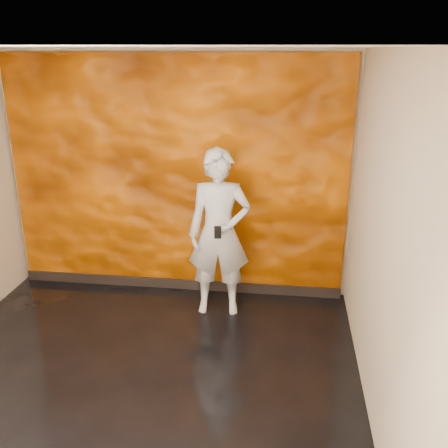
% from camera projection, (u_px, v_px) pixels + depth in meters
% --- Properties ---
extents(room, '(4.02, 4.02, 2.81)m').
position_uv_depth(room, '(120.00, 237.00, 3.88)').
color(room, black).
rests_on(room, ground).
extents(feature_wall, '(3.90, 0.06, 2.75)m').
position_uv_depth(feature_wall, '(176.00, 178.00, 5.72)').
color(feature_wall, orange).
rests_on(feature_wall, ground).
extents(baseboard, '(3.90, 0.04, 0.12)m').
position_uv_depth(baseboard, '(179.00, 284.00, 6.13)').
color(baseboard, black).
rests_on(baseboard, ground).
extents(man, '(0.70, 0.50, 1.83)m').
position_uv_depth(man, '(219.00, 233.00, 5.35)').
color(man, '#959BA4').
rests_on(man, ground).
extents(phone, '(0.07, 0.02, 0.13)m').
position_uv_depth(phone, '(218.00, 232.00, 5.06)').
color(phone, black).
rests_on(phone, man).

